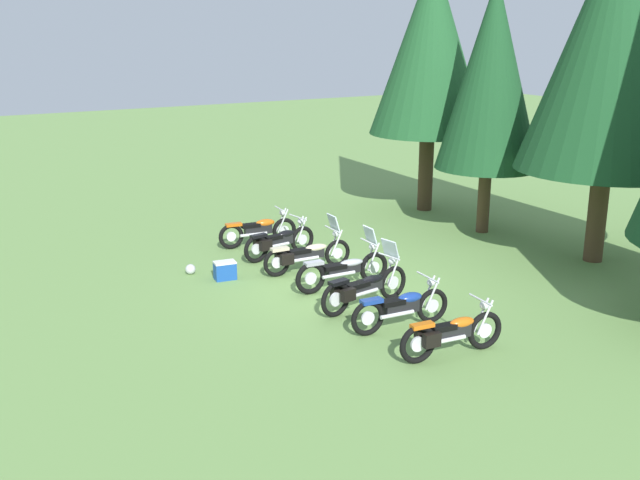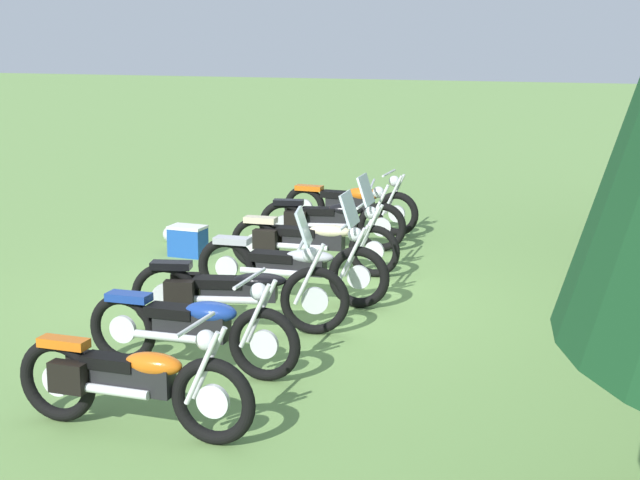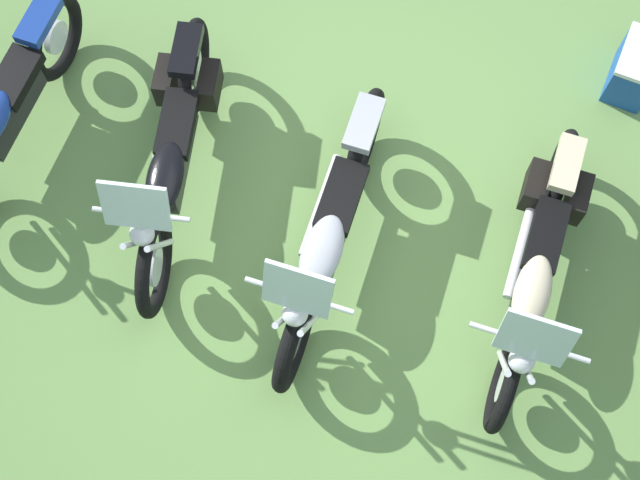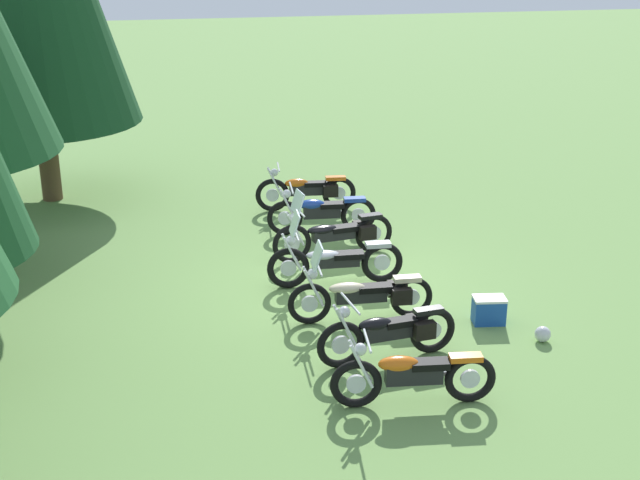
% 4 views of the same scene
% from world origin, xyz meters
% --- Properties ---
extents(ground_plane, '(80.00, 80.00, 0.00)m').
position_xyz_m(ground_plane, '(0.00, 0.00, 0.00)').
color(ground_plane, '#6B934C').
extents(motorcycle_0, '(0.65, 2.25, 1.00)m').
position_xyz_m(motorcycle_0, '(-4.02, -0.11, 0.45)').
color(motorcycle_0, black).
rests_on(motorcycle_0, ground_plane).
extents(motorcycle_1, '(0.76, 2.18, 1.02)m').
position_xyz_m(motorcycle_1, '(-2.74, -0.14, 0.45)').
color(motorcycle_1, black).
rests_on(motorcycle_1, ground_plane).
extents(motorcycle_2, '(0.77, 2.37, 1.36)m').
position_xyz_m(motorcycle_2, '(-1.38, -0.05, 0.46)').
color(motorcycle_2, black).
rests_on(motorcycle_2, ground_plane).
extents(motorcycle_3, '(0.72, 2.43, 1.38)m').
position_xyz_m(motorcycle_3, '(0.08, 0.12, 0.47)').
color(motorcycle_3, black).
rests_on(motorcycle_3, ground_plane).
extents(motorcycle_4, '(0.80, 2.41, 1.39)m').
position_xyz_m(motorcycle_4, '(1.37, -0.16, 0.48)').
color(motorcycle_4, black).
rests_on(motorcycle_4, ground_plane).
extents(motorcycle_5, '(0.76, 2.24, 1.02)m').
position_xyz_m(motorcycle_5, '(2.70, -0.14, 0.46)').
color(motorcycle_5, black).
rests_on(motorcycle_5, ground_plane).
extents(motorcycle_6, '(0.67, 2.21, 1.02)m').
position_xyz_m(motorcycle_6, '(4.20, -0.12, 0.45)').
color(motorcycle_6, black).
rests_on(motorcycle_6, ground_plane).
extents(picnic_cooler, '(0.39, 0.55, 0.44)m').
position_xyz_m(picnic_cooler, '(-1.85, -2.02, 0.22)').
color(picnic_cooler, '#19479E').
rests_on(picnic_cooler, ground_plane).
extents(dropped_helmet, '(0.25, 0.25, 0.25)m').
position_xyz_m(dropped_helmet, '(-2.63, -2.61, 0.12)').
color(dropped_helmet, silver).
rests_on(dropped_helmet, ground_plane).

